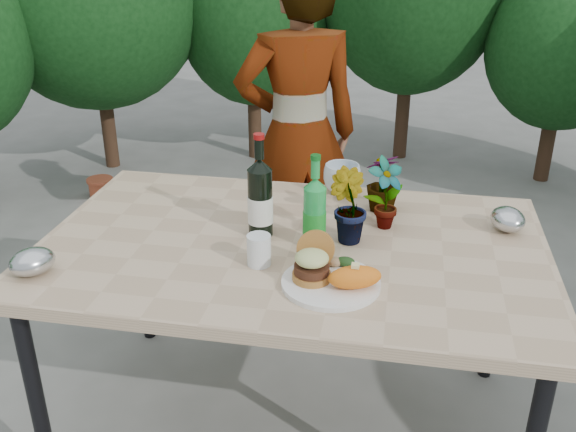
% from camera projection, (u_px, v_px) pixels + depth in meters
% --- Properties ---
extents(ground, '(80.00, 80.00, 0.00)m').
position_uv_depth(ground, '(292.00, 423.00, 2.36)').
color(ground, '#61605C').
rests_on(ground, ground).
extents(patio_table, '(1.60, 1.00, 0.75)m').
position_uv_depth(patio_table, '(293.00, 258.00, 2.07)').
color(patio_table, tan).
rests_on(patio_table, ground).
extents(shrub_hedge, '(6.86, 5.15, 2.25)m').
position_uv_depth(shrub_hedge, '(321.00, 35.00, 3.35)').
color(shrub_hedge, '#382316').
rests_on(shrub_hedge, ground).
extents(dinner_plate, '(0.28, 0.28, 0.01)m').
position_uv_depth(dinner_plate, '(331.00, 283.00, 1.80)').
color(dinner_plate, white).
rests_on(dinner_plate, patio_table).
extents(burger_stack, '(0.11, 0.16, 0.11)m').
position_uv_depth(burger_stack, '(313.00, 262.00, 1.81)').
color(burger_stack, '#B7722D').
rests_on(burger_stack, dinner_plate).
extents(sweet_potato, '(0.17, 0.12, 0.06)m').
position_uv_depth(sweet_potato, '(355.00, 277.00, 1.76)').
color(sweet_potato, orange).
rests_on(sweet_potato, dinner_plate).
extents(grilled_veg, '(0.08, 0.05, 0.03)m').
position_uv_depth(grilled_veg, '(341.00, 262.00, 1.87)').
color(grilled_veg, olive).
rests_on(grilled_veg, dinner_plate).
extents(wine_bottle, '(0.08, 0.08, 0.34)m').
position_uv_depth(wine_bottle, '(260.00, 199.00, 2.04)').
color(wine_bottle, black).
rests_on(wine_bottle, patio_table).
extents(sparkling_water, '(0.07, 0.07, 0.30)m').
position_uv_depth(sparkling_water, '(315.00, 213.00, 1.98)').
color(sparkling_water, green).
rests_on(sparkling_water, patio_table).
extents(plastic_cup, '(0.07, 0.07, 0.09)m').
position_uv_depth(plastic_cup, '(259.00, 250.00, 1.90)').
color(plastic_cup, white).
rests_on(plastic_cup, patio_table).
extents(seedling_left, '(0.15, 0.15, 0.24)m').
position_uv_depth(seedling_left, '(386.00, 194.00, 2.09)').
color(seedling_left, '#235A1F').
rests_on(seedling_left, patio_table).
extents(seedling_mid, '(0.17, 0.16, 0.24)m').
position_uv_depth(seedling_mid, '(347.00, 206.00, 2.01)').
color(seedling_mid, '#24511C').
rests_on(seedling_mid, patio_table).
extents(seedling_right, '(0.16, 0.16, 0.21)m').
position_uv_depth(seedling_right, '(383.00, 182.00, 2.23)').
color(seedling_right, '#21551D').
rests_on(seedling_right, patio_table).
extents(blue_bowl, '(0.17, 0.17, 0.11)m').
position_uv_depth(blue_bowl, '(342.00, 178.00, 2.39)').
color(blue_bowl, silver).
rests_on(blue_bowl, patio_table).
extents(foil_packet_left, '(0.17, 0.17, 0.08)m').
position_uv_depth(foil_packet_left, '(32.00, 262.00, 1.85)').
color(foil_packet_left, '#B3B6BA').
rests_on(foil_packet_left, patio_table).
extents(foil_packet_right, '(0.14, 0.16, 0.08)m').
position_uv_depth(foil_packet_right, '(508.00, 219.00, 2.11)').
color(foil_packet_right, '#B9BCC1').
rests_on(foil_packet_right, patio_table).
extents(person, '(0.68, 0.57, 1.58)m').
position_uv_depth(person, '(298.00, 136.00, 2.91)').
color(person, '#9C704E').
rests_on(person, ground).
extents(terracotta_pot, '(0.17, 0.17, 0.14)m').
position_uv_depth(terracotta_pot, '(101.00, 188.00, 4.21)').
color(terracotta_pot, '#BB4E30').
rests_on(terracotta_pot, ground).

